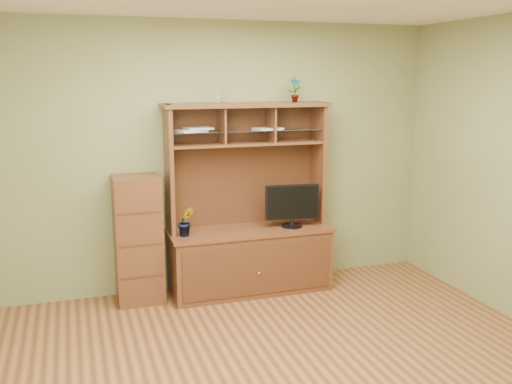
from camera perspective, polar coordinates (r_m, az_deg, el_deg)
name	(u,v)px	position (r m, az deg, el deg)	size (l,w,h in m)	color
room	(297,195)	(3.96, 4.12, -0.26)	(4.54, 4.04, 2.74)	#532F17
media_hutch	(249,240)	(5.80, -0.69, -4.86)	(1.66, 0.61, 1.90)	#4C2C15
monitor	(292,205)	(5.78, 3.64, -1.29)	(0.55, 0.21, 0.43)	black
orchid_plant	(186,221)	(5.49, -7.02, -2.94)	(0.16, 0.13, 0.29)	#2B5C1F
top_plant	(295,89)	(5.81, 3.88, 10.21)	(0.13, 0.09, 0.25)	#346724
reed_diffuser	(218,92)	(5.56, -3.83, 9.95)	(0.05, 0.05, 0.27)	silver
magazines	(219,129)	(5.59, -3.73, 6.28)	(1.09, 0.27, 0.04)	silver
side_cabinet	(138,239)	(5.61, -11.68, -4.66)	(0.44, 0.40, 1.23)	#4C2C15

